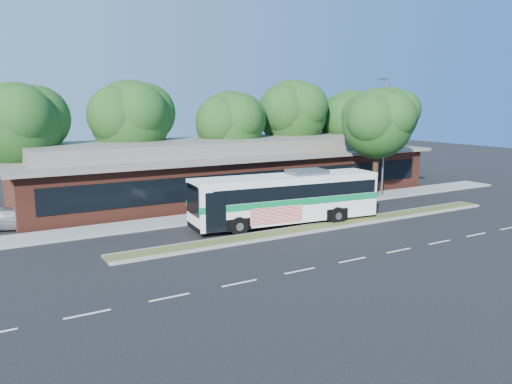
{
  "coord_description": "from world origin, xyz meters",
  "views": [
    {
      "loc": [
        -18.2,
        -21.97,
        7.18
      ],
      "look_at": [
        -3.36,
        3.27,
        2.0
      ],
      "focal_mm": 35.0,
      "sensor_mm": 36.0,
      "label": 1
    }
  ],
  "objects_px": {
    "lamp_post": "(384,134)",
    "sidewalk_tree": "(380,122)",
    "sedan": "(16,218)",
    "transit_bus": "(287,195)"
  },
  "relations": [
    {
      "from": "lamp_post",
      "to": "sidewalk_tree",
      "type": "xyz_separation_m",
      "value": [
        -0.61,
        -0.15,
        0.96
      ]
    },
    {
      "from": "lamp_post",
      "to": "sedan",
      "type": "relative_size",
      "value": 2.11
    },
    {
      "from": "sedan",
      "to": "sidewalk_tree",
      "type": "bearing_deg",
      "value": -83.6
    },
    {
      "from": "sidewalk_tree",
      "to": "sedan",
      "type": "bearing_deg",
      "value": 171.83
    },
    {
      "from": "lamp_post",
      "to": "sedan",
      "type": "distance_m",
      "value": 26.07
    },
    {
      "from": "lamp_post",
      "to": "transit_bus",
      "type": "relative_size",
      "value": 0.77
    },
    {
      "from": "transit_bus",
      "to": "sidewalk_tree",
      "type": "distance_m",
      "value": 11.96
    },
    {
      "from": "transit_bus",
      "to": "sidewalk_tree",
      "type": "relative_size",
      "value": 1.41
    },
    {
      "from": "transit_bus",
      "to": "sedan",
      "type": "bearing_deg",
      "value": 159.47
    },
    {
      "from": "lamp_post",
      "to": "transit_bus",
      "type": "distance_m",
      "value": 12.27
    }
  ]
}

